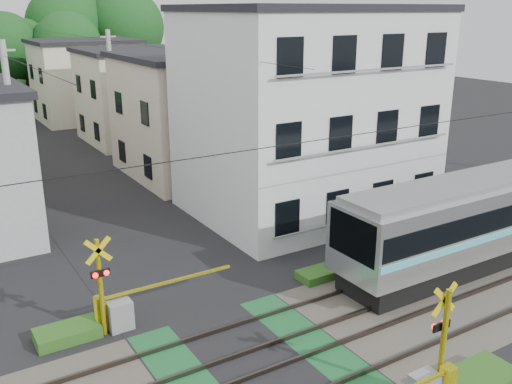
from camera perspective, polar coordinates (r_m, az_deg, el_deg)
ground at (r=16.05m, az=-0.05°, el=-16.79°), size 120.00×120.00×0.00m
track_bed at (r=16.03m, az=-0.05°, el=-16.68°), size 120.00×120.00×0.14m
crossing_signal_near at (r=14.79m, az=16.94°, el=-17.70°), size 4.74×0.65×3.09m
crossing_signal_far at (r=17.65m, az=-13.80°, el=-11.17°), size 4.74×0.65×3.09m
apartment_block at (r=26.23m, az=4.95°, el=7.99°), size 10.20×8.36×9.30m
houses_row at (r=38.31m, az=-20.68°, el=7.90°), size 22.07×31.35×6.80m
catenary at (r=17.99m, az=16.39°, el=-0.46°), size 60.00×5.04×7.00m
utility_poles at (r=35.12m, az=-21.93°, el=8.33°), size 7.90×42.00×8.00m
pedestrian at (r=42.20m, az=-21.63°, el=5.26°), size 0.63×0.44×1.65m
weed_patches at (r=16.73m, az=5.42°, el=-14.55°), size 10.25×8.80×0.40m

